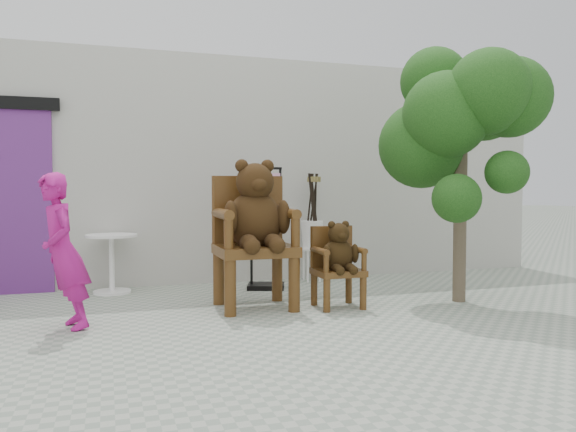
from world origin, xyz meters
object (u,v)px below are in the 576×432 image
object	(u,v)px
chair_small	(338,257)
cafe_table	(112,256)
person	(64,252)
tree	(463,113)
stool_bucket	(312,234)
chair_big	(254,222)
display_stand	(266,242)

from	to	relation	value
chair_small	cafe_table	size ratio (longest dim) A/B	1.30
person	tree	world-z (taller)	tree
cafe_table	chair_small	bearing A→B (deg)	-34.70
stool_bucket	person	bearing A→B (deg)	-149.34
cafe_table	stool_bucket	size ratio (longest dim) A/B	0.48
chair_big	person	bearing A→B (deg)	-168.13
chair_big	tree	world-z (taller)	tree
cafe_table	tree	world-z (taller)	tree
person	display_stand	xyz separation A→B (m)	(2.25, 1.41, -0.11)
chair_big	tree	size ratio (longest dim) A/B	0.54
person	chair_big	bearing A→B (deg)	83.38
chair_big	display_stand	world-z (taller)	chair_big
tree	person	bearing A→B (deg)	179.11
chair_small	stool_bucket	xyz separation A→B (m)	(0.32, 1.64, 0.11)
chair_small	chair_big	bearing A→B (deg)	163.20
person	display_stand	distance (m)	2.66
tree	stool_bucket	bearing A→B (deg)	119.96
tree	chair_small	bearing A→B (deg)	171.95
cafe_table	display_stand	xyz separation A→B (m)	(1.83, -0.28, 0.14)
person	stool_bucket	bearing A→B (deg)	102.17
chair_small	person	size ratio (longest dim) A/B	0.66
cafe_table	display_stand	size ratio (longest dim) A/B	0.47
tree	display_stand	bearing A→B (deg)	140.80
chair_big	display_stand	size ratio (longest dim) A/B	1.03
display_stand	tree	xyz separation A→B (m)	(1.81, -1.47, 1.48)
stool_bucket	tree	bearing A→B (deg)	-60.04
person	display_stand	size ratio (longest dim) A/B	0.91
display_stand	chair_small	bearing A→B (deg)	-52.50
chair_small	display_stand	size ratio (longest dim) A/B	0.60
person	cafe_table	bearing A→B (deg)	147.72
person	tree	xyz separation A→B (m)	(4.06, -0.06, 1.38)
cafe_table	stool_bucket	world-z (taller)	stool_bucket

